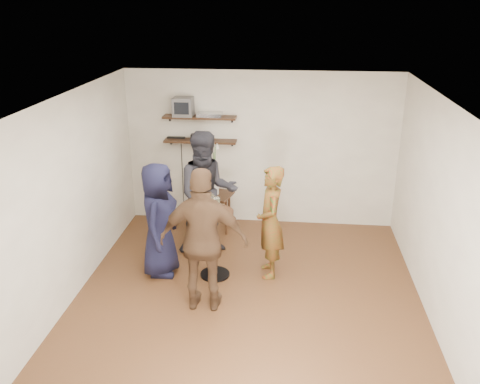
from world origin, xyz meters
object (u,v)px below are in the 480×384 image
(dvd_deck, at_px, (210,114))
(radio, at_px, (198,137))
(side_table, at_px, (215,200))
(crt_monitor, at_px, (183,107))
(person_plaid, at_px, (270,222))
(person_navy, at_px, (159,220))
(drinks_table, at_px, (214,235))
(person_dark, at_px, (207,193))
(person_brown, at_px, (204,241))

(dvd_deck, height_order, radio, dvd_deck)
(side_table, bearing_deg, crt_monitor, 152.35)
(side_table, bearing_deg, person_plaid, -55.11)
(dvd_deck, relative_size, person_navy, 0.25)
(radio, xyz_separation_m, side_table, (0.31, -0.28, -0.99))
(drinks_table, relative_size, person_dark, 0.52)
(dvd_deck, bearing_deg, person_dark, -83.96)
(person_brown, bearing_deg, radio, -78.09)
(side_table, relative_size, person_brown, 0.34)
(dvd_deck, distance_m, person_navy, 2.14)
(dvd_deck, xyz_separation_m, person_navy, (-0.45, -1.79, -1.08))
(dvd_deck, xyz_separation_m, person_dark, (0.11, -1.08, -0.95))
(person_plaid, relative_size, person_brown, 0.87)
(radio, xyz_separation_m, person_dark, (0.33, -1.08, -0.57))
(side_table, height_order, person_navy, person_navy)
(person_brown, bearing_deg, side_table, -84.31)
(drinks_table, distance_m, person_brown, 0.82)
(side_table, distance_m, person_brown, 2.35)
(dvd_deck, relative_size, person_dark, 0.21)
(person_dark, bearing_deg, drinks_table, -90.00)
(person_navy, bearing_deg, radio, -5.49)
(person_dark, height_order, person_brown, person_dark)
(person_plaid, relative_size, person_dark, 0.85)
(person_dark, xyz_separation_m, person_brown, (0.21, -1.51, -0.02))
(dvd_deck, bearing_deg, person_brown, -82.92)
(radio, height_order, person_plaid, person_plaid)
(dvd_deck, xyz_separation_m, drinks_table, (0.33, -1.82, -1.27))
(drinks_table, height_order, person_brown, person_brown)
(crt_monitor, height_order, radio, crt_monitor)
(radio, height_order, person_dark, person_dark)
(crt_monitor, xyz_separation_m, person_navy, (-0.01, -1.79, -1.20))
(person_dark, relative_size, person_brown, 1.02)
(drinks_table, relative_size, person_plaid, 0.62)
(person_navy, bearing_deg, side_table, -17.96)
(person_dark, relative_size, person_navy, 1.16)
(side_table, relative_size, person_navy, 0.39)
(person_plaid, bearing_deg, side_table, -154.74)
(crt_monitor, bearing_deg, radio, 0.00)
(person_plaid, bearing_deg, person_navy, -95.79)
(radio, height_order, side_table, radio)
(side_table, xyz_separation_m, drinks_table, (0.22, -1.54, 0.11))
(crt_monitor, height_order, person_brown, crt_monitor)
(crt_monitor, xyz_separation_m, dvd_deck, (0.43, 0.00, -0.12))
(drinks_table, xyz_separation_m, person_dark, (-0.21, 0.74, 0.31))
(dvd_deck, bearing_deg, drinks_table, -79.86)
(person_brown, bearing_deg, person_plaid, -130.05)
(drinks_table, bearing_deg, side_table, 98.24)
(side_table, bearing_deg, person_brown, -84.58)
(radio, bearing_deg, dvd_deck, 0.00)
(side_table, xyz_separation_m, person_navy, (-0.55, -1.51, 0.29))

